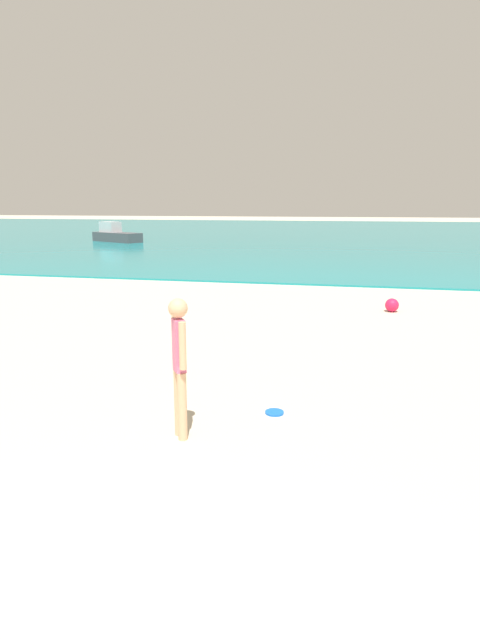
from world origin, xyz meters
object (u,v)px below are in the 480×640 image
object	(u,v)px
person_standing	(179,360)
frisbee	(274,412)
boat_far	(116,235)
beach_ball	(392,305)

from	to	relation	value
person_standing	frisbee	xyz separation A→B (m)	(0.88, 0.85, -0.85)
boat_far	beach_ball	xyz separation A→B (m)	(16.06, -18.88, -0.34)
frisbee	boat_far	xyz separation A→B (m)	(-14.32, 25.41, 0.48)
person_standing	boat_far	size ratio (longest dim) A/B	0.40
person_standing	beach_ball	bearing A→B (deg)	125.76
person_standing	boat_far	world-z (taller)	person_standing
person_standing	boat_far	distance (m)	29.50
frisbee	beach_ball	distance (m)	6.75
frisbee	boat_far	size ratio (longest dim) A/B	0.06
person_standing	beach_ball	distance (m)	7.86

